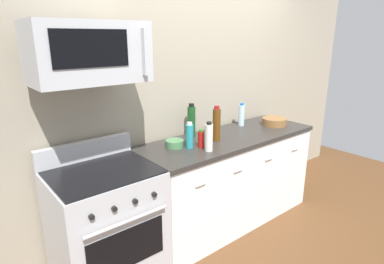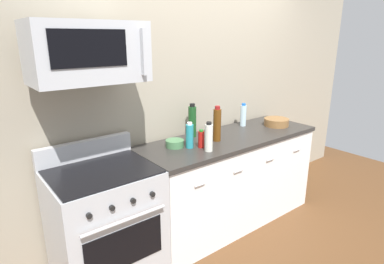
% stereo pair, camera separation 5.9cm
% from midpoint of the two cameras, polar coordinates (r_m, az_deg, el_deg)
% --- Properties ---
extents(ground_plane, '(5.98, 5.98, 0.00)m').
position_cam_midpoint_polar(ground_plane, '(3.51, 6.90, -15.23)').
color(ground_plane, brown).
extents(back_wall, '(4.99, 0.10, 2.70)m').
position_cam_midpoint_polar(back_wall, '(3.32, 2.68, 8.04)').
color(back_wall, '#9E937F').
rests_on(back_wall, ground_plane).
extents(counter_unit, '(1.90, 0.66, 0.92)m').
position_cam_midpoint_polar(counter_unit, '(3.29, 7.20, -8.42)').
color(counter_unit, white).
rests_on(counter_unit, ground_plane).
extents(range_oven, '(0.76, 0.69, 1.07)m').
position_cam_midpoint_polar(range_oven, '(2.62, -14.55, -15.66)').
color(range_oven, '#B7BABF').
rests_on(range_oven, ground_plane).
extents(microwave, '(0.74, 0.44, 0.40)m').
position_cam_midpoint_polar(microwave, '(2.27, -17.43, 13.45)').
color(microwave, '#B7BABF').
extents(bottle_vinegar_white, '(0.07, 0.07, 0.25)m').
position_cam_midpoint_polar(bottle_vinegar_white, '(2.67, 3.64, -0.96)').
color(bottle_vinegar_white, silver).
rests_on(bottle_vinegar_white, countertop_slab).
extents(bottle_wine_green, '(0.08, 0.08, 0.32)m').
position_cam_midpoint_polar(bottle_wine_green, '(3.05, 0.60, 1.98)').
color(bottle_wine_green, '#19471E').
rests_on(bottle_wine_green, countertop_slab).
extents(bottle_hot_sauce_red, '(0.05, 0.05, 0.16)m').
position_cam_midpoint_polar(bottle_hot_sauce_red, '(2.77, 2.26, -1.28)').
color(bottle_hot_sauce_red, '#B21914').
rests_on(bottle_hot_sauce_red, countertop_slab).
extents(bottle_dish_soap, '(0.07, 0.07, 0.23)m').
position_cam_midpoint_polar(bottle_dish_soap, '(2.75, 0.19, -0.68)').
color(bottle_dish_soap, teal).
rests_on(bottle_dish_soap, countertop_slab).
extents(bottle_wine_amber, '(0.07, 0.07, 0.33)m').
position_cam_midpoint_polar(bottle_wine_amber, '(2.93, 5.08, 1.35)').
color(bottle_wine_amber, '#59330F').
rests_on(bottle_wine_amber, countertop_slab).
extents(bottle_water_clear, '(0.06, 0.06, 0.25)m').
position_cam_midpoint_polar(bottle_water_clear, '(3.48, 9.63, 2.97)').
color(bottle_water_clear, silver).
rests_on(bottle_water_clear, countertop_slab).
extents(bowl_green_glaze, '(0.16, 0.16, 0.06)m').
position_cam_midpoint_polar(bowl_green_glaze, '(2.80, -2.50, -2.01)').
color(bowl_green_glaze, '#477A4C').
rests_on(bowl_green_glaze, countertop_slab).
extents(bowl_wooden_salad, '(0.26, 0.26, 0.08)m').
position_cam_midpoint_polar(bowl_wooden_salad, '(3.58, 15.31, 1.78)').
color(bowl_wooden_salad, brown).
rests_on(bowl_wooden_salad, countertop_slab).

